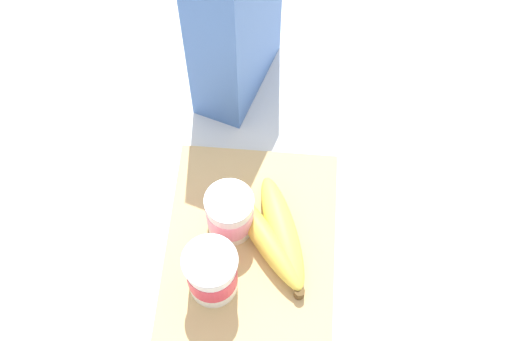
# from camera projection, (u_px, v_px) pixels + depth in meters

# --- Properties ---
(ground_plane) EXTENTS (2.40, 2.40, 0.00)m
(ground_plane) POSITION_uv_depth(u_px,v_px,m) (249.00, 261.00, 0.91)
(ground_plane) COLOR silver
(cutting_board) EXTENTS (0.34, 0.23, 0.01)m
(cutting_board) POSITION_uv_depth(u_px,v_px,m) (249.00, 259.00, 0.91)
(cutting_board) COLOR tan
(cutting_board) RESTS_ON ground_plane
(cereal_box) EXTENTS (0.19, 0.13, 0.30)m
(cereal_box) POSITION_uv_depth(u_px,v_px,m) (235.00, 16.00, 0.94)
(cereal_box) COLOR #4770B7
(cereal_box) RESTS_ON ground_plane
(yogurt_cup_front) EXTENTS (0.07, 0.07, 0.09)m
(yogurt_cup_front) POSITION_uv_depth(u_px,v_px,m) (212.00, 273.00, 0.84)
(yogurt_cup_front) COLOR white
(yogurt_cup_front) RESTS_ON cutting_board
(yogurt_cup_back) EXTENTS (0.07, 0.07, 0.08)m
(yogurt_cup_back) POSITION_uv_depth(u_px,v_px,m) (230.00, 213.00, 0.89)
(yogurt_cup_back) COLOR white
(yogurt_cup_back) RESTS_ON cutting_board
(banana_bunch) EXTENTS (0.18, 0.14, 0.04)m
(banana_bunch) POSITION_uv_depth(u_px,v_px,m) (274.00, 235.00, 0.90)
(banana_bunch) COLOR #E0C748
(banana_bunch) RESTS_ON cutting_board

